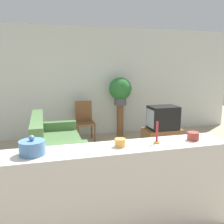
% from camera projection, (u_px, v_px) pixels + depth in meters
% --- Properties ---
extents(ground_plane, '(14.00, 14.00, 0.00)m').
position_uv_depth(ground_plane, '(102.00, 209.00, 3.16)').
color(ground_plane, tan).
extents(wall_back, '(9.00, 0.06, 2.70)m').
position_uv_depth(wall_back, '(70.00, 83.00, 6.15)').
color(wall_back, silver).
rests_on(wall_back, ground_plane).
extents(couch, '(0.86, 1.61, 0.89)m').
position_uv_depth(couch, '(55.00, 148.00, 4.49)').
color(couch, '#476B3D').
rests_on(couch, ground_plane).
extents(tv_stand, '(0.81, 0.47, 0.43)m').
position_uv_depth(tv_stand, '(162.00, 138.00, 5.40)').
color(tv_stand, brown).
rests_on(tv_stand, ground_plane).
extents(television, '(0.60, 0.45, 0.49)m').
position_uv_depth(television, '(163.00, 118.00, 5.31)').
color(television, black).
rests_on(television, tv_stand).
extents(wooden_chair, '(0.44, 0.44, 0.94)m').
position_uv_depth(wooden_chair, '(85.00, 119.00, 5.91)').
color(wooden_chair, brown).
rests_on(wooden_chair, ground_plane).
extents(plant_stand, '(0.17, 0.17, 0.81)m').
position_uv_depth(plant_stand, '(120.00, 121.00, 6.27)').
color(plant_stand, brown).
rests_on(plant_stand, ground_plane).
extents(potted_plant, '(0.56, 0.56, 0.68)m').
position_uv_depth(potted_plant, '(120.00, 90.00, 6.13)').
color(potted_plant, '#4C4C51').
rests_on(potted_plant, plant_stand).
extents(foreground_counter, '(2.61, 0.44, 0.96)m').
position_uv_depth(foreground_counter, '(112.00, 191.00, 2.64)').
color(foreground_counter, beige).
rests_on(foreground_counter, ground_plane).
extents(decorative_bowl, '(0.25, 0.25, 0.19)m').
position_uv_depth(decorative_bowl, '(32.00, 147.00, 2.34)').
color(decorative_bowl, '#4C7AAD').
rests_on(decorative_bowl, foreground_counter).
extents(candle_jar, '(0.12, 0.12, 0.08)m').
position_uv_depth(candle_jar, '(120.00, 143.00, 2.57)').
color(candle_jar, gold).
rests_on(candle_jar, foreground_counter).
extents(candlestick, '(0.07, 0.07, 0.24)m').
position_uv_depth(candlestick, '(157.00, 136.00, 2.67)').
color(candlestick, '#B7933D').
rests_on(candlestick, foreground_counter).
extents(coffee_tin, '(0.13, 0.13, 0.09)m').
position_uv_depth(coffee_tin, '(193.00, 136.00, 2.79)').
color(coffee_tin, '#99382D').
rests_on(coffee_tin, foreground_counter).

